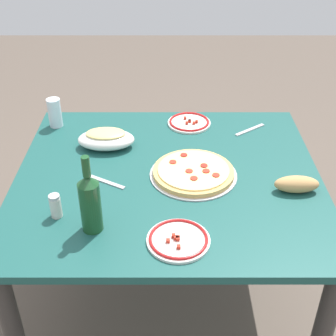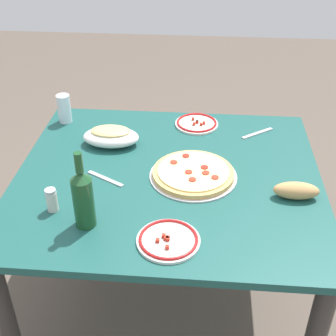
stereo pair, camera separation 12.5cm
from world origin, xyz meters
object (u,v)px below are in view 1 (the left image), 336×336
dining_table (168,197)px  water_glass (55,113)px  wine_bottle (90,202)px  bread_loaf (297,184)px  baked_pasta_dish (106,138)px  side_plate_far (178,240)px  spice_shaker (56,206)px  side_plate_near (189,122)px  pepperoni_pizza (193,172)px

dining_table → water_glass: bearing=142.2°
wine_bottle → dining_table: bearing=51.9°
wine_bottle → bread_loaf: bearing=16.1°
bread_loaf → dining_table: bearing=166.9°
baked_pasta_dish → bread_loaf: baked_pasta_dish is taller
wine_bottle → bread_loaf: wine_bottle is taller
water_glass → side_plate_far: (0.55, -0.78, -0.06)m
dining_table → spice_shaker: (-0.38, -0.25, 0.15)m
wine_bottle → side_plate_near: 0.82m
dining_table → pepperoni_pizza: 0.16m
water_glass → bread_loaf: water_glass is taller
dining_table → water_glass: size_ratio=8.92×
side_plate_far → water_glass: bearing=125.0°
baked_pasta_dish → side_plate_far: (0.30, -0.59, -0.03)m
water_glass → side_plate_near: size_ratio=0.67×
water_glass → side_plate_near: water_glass is taller
dining_table → spice_shaker: size_ratio=13.61×
baked_pasta_dish → bread_loaf: 0.80m
pepperoni_pizza → side_plate_near: (-0.00, 0.42, -0.01)m
wine_bottle → side_plate_near: (0.35, 0.73, -0.10)m
pepperoni_pizza → water_glass: 0.74m
wine_bottle → bread_loaf: size_ratio=1.71×
dining_table → side_plate_near: (0.10, 0.41, 0.12)m
pepperoni_pizza → wine_bottle: bearing=-138.1°
baked_pasta_dish → dining_table: bearing=-38.7°
pepperoni_pizza → bread_loaf: (0.37, -0.10, 0.02)m
baked_pasta_dish → spice_shaker: 0.48m
side_plate_far → wine_bottle: bearing=167.1°
baked_pasta_dish → side_plate_far: baked_pasta_dish is taller
side_plate_far → side_plate_near: bearing=85.3°
side_plate_far → bread_loaf: bearing=31.9°
wine_bottle → water_glass: size_ratio=2.12×
water_glass → bread_loaf: size_ratio=0.81×
side_plate_near → water_glass: bearing=-178.6°
baked_pasta_dish → side_plate_near: bearing=29.6°
water_glass → bread_loaf: (0.99, -0.51, -0.04)m
dining_table → baked_pasta_dish: bearing=141.3°
water_glass → side_plate_far: size_ratio=0.65×
baked_pasta_dish → spice_shaker: size_ratio=2.76×
baked_pasta_dish → water_glass: bearing=143.1°
dining_table → water_glass: 0.67m
side_plate_far → bread_loaf: size_ratio=1.25×
water_glass → spice_shaker: water_glass is taller
pepperoni_pizza → side_plate_near: size_ratio=1.71×
wine_bottle → bread_loaf: (0.72, 0.21, -0.08)m
bread_loaf → wine_bottle: bearing=-163.9°
pepperoni_pizza → spice_shaker: spice_shaker is taller
pepperoni_pizza → baked_pasta_dish: bearing=149.1°
water_glass → bread_loaf: bearing=-27.3°
spice_shaker → bread_loaf: bearing=9.5°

